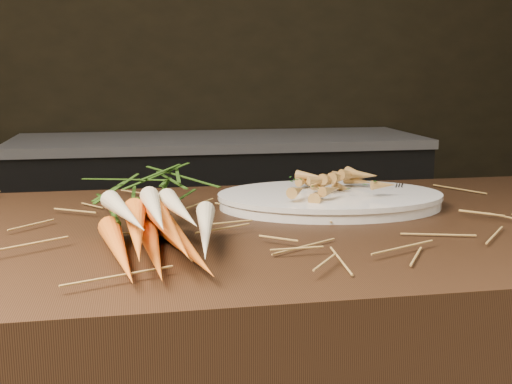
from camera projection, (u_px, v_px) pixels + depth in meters
back_counter at (220, 227)px, 2.97m from camera, size 1.82×0.62×0.84m
straw_bedding at (178, 223)px, 1.00m from camera, size 1.40×0.60×0.02m
root_veg_bunch at (146, 208)px, 0.95m from camera, size 0.20×0.49×0.09m
serving_platter at (330, 201)px, 1.16m from camera, size 0.43×0.31×0.02m
roasted_veg_heap at (330, 183)px, 1.15m from camera, size 0.21×0.16×0.04m
serving_fork at (411, 195)px, 1.14m from camera, size 0.08×0.14×0.00m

